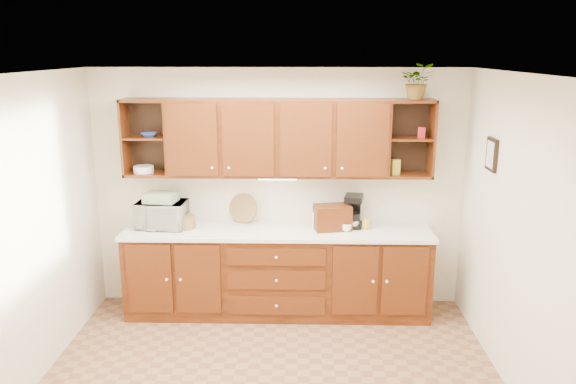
{
  "coord_description": "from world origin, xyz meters",
  "views": [
    {
      "loc": [
        0.25,
        -4.17,
        2.77
      ],
      "look_at": [
        0.12,
        1.15,
        1.42
      ],
      "focal_mm": 35.0,
      "sensor_mm": 36.0,
      "label": 1
    }
  ],
  "objects_px": {
    "coffee_maker": "(353,211)",
    "potted_plant": "(418,82)",
    "bread_box": "(332,217)",
    "microwave": "(162,215)"
  },
  "relations": [
    {
      "from": "potted_plant",
      "to": "coffee_maker",
      "type": "bearing_deg",
      "value": 173.15
    },
    {
      "from": "bread_box",
      "to": "coffee_maker",
      "type": "bearing_deg",
      "value": 16.3
    },
    {
      "from": "bread_box",
      "to": "coffee_maker",
      "type": "height_order",
      "value": "coffee_maker"
    },
    {
      "from": "microwave",
      "to": "bread_box",
      "type": "bearing_deg",
      "value": 2.42
    },
    {
      "from": "coffee_maker",
      "to": "potted_plant",
      "type": "height_order",
      "value": "potted_plant"
    },
    {
      "from": "coffee_maker",
      "to": "potted_plant",
      "type": "distance_m",
      "value": 1.49
    },
    {
      "from": "bread_box",
      "to": "potted_plant",
      "type": "bearing_deg",
      "value": -8.15
    },
    {
      "from": "microwave",
      "to": "potted_plant",
      "type": "bearing_deg",
      "value": 3.79
    },
    {
      "from": "coffee_maker",
      "to": "bread_box",
      "type": "bearing_deg",
      "value": -141.35
    },
    {
      "from": "microwave",
      "to": "coffee_maker",
      "type": "bearing_deg",
      "value": 5.95
    }
  ]
}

